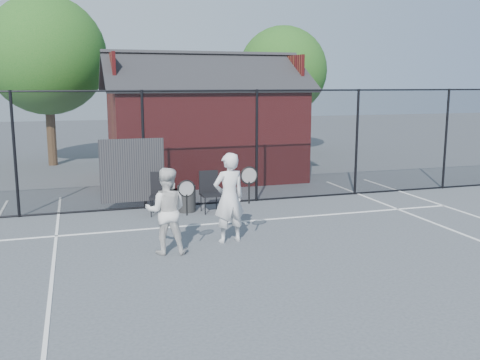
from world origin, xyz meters
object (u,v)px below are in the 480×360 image
object	(u,v)px
clubhouse	(204,130)
chair_right	(211,193)
player_back	(166,211)
player_front	(229,198)
chair_left	(160,195)
waste_bin	(187,199)

from	to	relation	value
clubhouse	chair_right	distance (m)	5.12
clubhouse	player_back	xyz separation A→B (m)	(-2.57, -7.79, -0.79)
player_front	chair_left	distance (m)	2.84
clubhouse	player_back	distance (m)	8.24
player_back	waste_bin	world-z (taller)	player_back
player_back	chair_left	xyz separation A→B (m)	(0.34, 2.99, -0.31)
clubhouse	chair_left	distance (m)	5.41
clubhouse	waste_bin	distance (m)	5.05
clubhouse	chair_right	world-z (taller)	clubhouse
player_back	chair_left	size ratio (longest dim) A/B	1.62
chair_left	waste_bin	xyz separation A→B (m)	(0.68, 0.16, -0.18)
player_back	waste_bin	distance (m)	3.35
player_front	player_back	size ratio (longest dim) A/B	1.11
player_front	chair_right	bearing A→B (deg)	84.22
clubhouse	chair_right	xyz separation A→B (m)	(-1.00, -4.90, -1.11)
clubhouse	waste_bin	world-z (taller)	clubhouse
player_front	waste_bin	world-z (taller)	player_front
chair_right	waste_bin	distance (m)	0.64
chair_left	player_back	bearing A→B (deg)	-82.23
player_front	player_back	bearing A→B (deg)	-165.05
player_back	chair_right	world-z (taller)	player_back
player_front	player_back	xyz separation A→B (m)	(-1.32, -0.35, -0.10)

